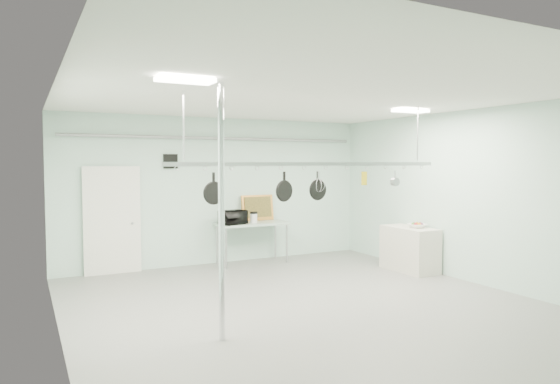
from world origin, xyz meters
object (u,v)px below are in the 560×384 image
chrome_pole (221,213)px  skillet_left (214,188)px  skillet_right (318,186)px  prep_table (252,226)px  side_cabinet (410,249)px  skillet_mid (284,186)px  fruit_bowl (417,226)px  pot_rack (315,162)px  coffee_canister (254,218)px  microwave (233,217)px

chrome_pole → skillet_left: 0.96m
chrome_pole → skillet_right: bearing=24.7°
skillet_left → skillet_right: (1.73, 0.00, -0.00)m
prep_table → side_cabinet: 3.39m
skillet_right → prep_table: bearing=77.8°
side_cabinet → skillet_mid: skillet_mid is taller
side_cabinet → skillet_mid: (-3.50, -1.10, 1.41)m
fruit_bowl → pot_rack: bearing=-162.3°
skillet_mid → skillet_right: bearing=-14.7°
coffee_canister → skillet_right: (-0.35, -3.21, 0.85)m
pot_rack → skillet_mid: pot_rack is taller
skillet_right → side_cabinet: bearing=14.6°
skillet_left → skillet_mid: (1.13, 0.00, -0.00)m
microwave → skillet_left: bearing=46.4°
fruit_bowl → skillet_left: skillet_left is taller
side_cabinet → coffee_canister: size_ratio=5.86×
side_cabinet → pot_rack: (-2.95, -1.10, 1.78)m
coffee_canister → skillet_right: size_ratio=0.45×
side_cabinet → fruit_bowl: 0.52m
side_cabinet → skillet_right: bearing=-159.2°
skillet_right → fruit_bowl: bearing=11.8°
chrome_pole → side_cabinet: bearing=22.4°
skillet_right → skillet_mid: bearing=173.8°
side_cabinet → microwave: (-3.05, 2.08, 0.60)m
chrome_pole → coffee_canister: size_ratio=15.63×
side_cabinet → pot_rack: size_ratio=0.25×
microwave → coffee_canister: 0.50m
coffee_canister → skillet_mid: bearing=-106.4°
chrome_pole → prep_table: chrome_pole is taller
fruit_bowl → skillet_left: bearing=-168.4°
chrome_pole → fruit_bowl: chrome_pole is taller
coffee_canister → skillet_right: 3.34m
skillet_mid → skillet_right: same height
prep_table → skillet_mid: size_ratio=3.59×
pot_rack → skillet_left: 1.71m
side_cabinet → coffee_canister: coffee_canister is taller
skillet_mid → skillet_right: size_ratio=0.99×
side_cabinet → pot_rack: pot_rack is taller
coffee_canister → fruit_bowl: (2.62, -2.25, -0.07)m
prep_table → skillet_left: (-2.07, -3.30, 1.03)m
pot_rack → fruit_bowl: pot_rack is taller
prep_table → skillet_mid: (-0.95, -3.30, 1.03)m
side_cabinet → microwave: size_ratio=2.22×
prep_table → skillet_right: 3.47m
coffee_canister → skillet_mid: 3.45m
fruit_bowl → skillet_right: (-2.96, -0.96, 0.92)m
microwave → skillet_left: 3.64m
pot_rack → coffee_canister: pot_rack is taller
side_cabinet → fruit_bowl: size_ratio=3.49×
chrome_pole → fruit_bowl: 5.30m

